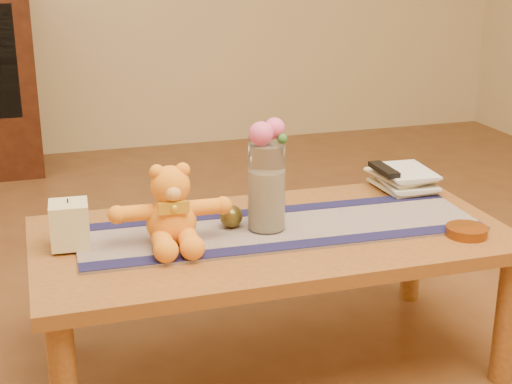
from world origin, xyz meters
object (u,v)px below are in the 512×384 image
object	(u,v)px
pillar_candle	(70,224)
tv_remote	(384,169)
bronze_ball	(231,216)
book_bottom	(381,189)
teddy_bear	(171,206)
amber_dish	(467,231)
glass_vase	(267,187)

from	to	relation	value
pillar_candle	tv_remote	xyz separation A→B (m)	(1.06, 0.18, 0.01)
bronze_ball	book_bottom	xyz separation A→B (m)	(0.59, 0.19, -0.03)
teddy_bear	tv_remote	distance (m)	0.81
tv_remote	bronze_ball	bearing A→B (deg)	-162.78
tv_remote	amber_dish	distance (m)	0.44
teddy_bear	tv_remote	xyz separation A→B (m)	(0.78, 0.24, -0.03)
teddy_bear	bronze_ball	xyz separation A→B (m)	(0.19, 0.06, -0.08)
pillar_candle	amber_dish	xyz separation A→B (m)	(1.12, -0.25, -0.06)
bronze_ball	amber_dish	world-z (taller)	bronze_ball
teddy_bear	book_bottom	distance (m)	0.82
glass_vase	book_bottom	xyz separation A→B (m)	(0.49, 0.23, -0.13)
book_bottom	tv_remote	world-z (taller)	tv_remote
bronze_ball	amber_dish	xyz separation A→B (m)	(0.65, -0.25, -0.03)
teddy_bear	tv_remote	bearing A→B (deg)	19.23
glass_vase	bronze_ball	distance (m)	0.14
book_bottom	glass_vase	bearing A→B (deg)	-157.48
glass_vase	tv_remote	xyz separation A→B (m)	(0.49, 0.22, -0.05)
bronze_ball	amber_dish	size ratio (longest dim) A/B	0.56
amber_dish	tv_remote	bearing A→B (deg)	98.00
pillar_candle	book_bottom	xyz separation A→B (m)	(1.06, 0.19, -0.06)
pillar_candle	tv_remote	bearing A→B (deg)	9.64
glass_vase	amber_dish	xyz separation A→B (m)	(0.55, -0.21, -0.12)
book_bottom	tv_remote	distance (m)	0.08
glass_vase	bronze_ball	world-z (taller)	glass_vase
amber_dish	pillar_candle	bearing A→B (deg)	167.47
pillar_candle	glass_vase	distance (m)	0.57
teddy_bear	bronze_ball	world-z (taller)	teddy_bear
bronze_ball	amber_dish	bearing A→B (deg)	-21.21
teddy_bear	book_bottom	xyz separation A→B (m)	(0.78, 0.25, -0.11)
tv_remote	glass_vase	bearing A→B (deg)	-155.45
pillar_candle	teddy_bear	bearing A→B (deg)	-11.88
amber_dish	glass_vase	bearing A→B (deg)	159.26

